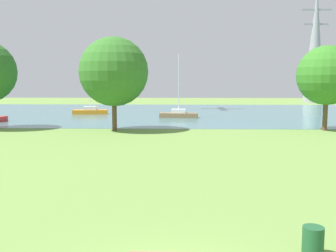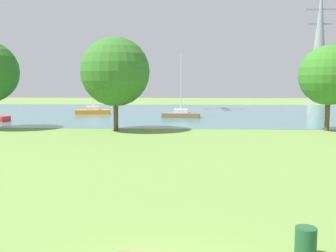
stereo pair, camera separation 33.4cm
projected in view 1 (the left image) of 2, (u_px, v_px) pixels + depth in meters
The scene contains 8 objects.
ground_plane at pixel (178, 142), 30.22m from camera, with size 160.00×160.00×0.00m, color olive.
litter_bin at pixel (313, 241), 10.38m from camera, with size 0.56×0.56×0.80m, color #1E512D.
water_surface at pixel (179, 113), 58.03m from camera, with size 140.00×40.00×0.02m, color #47797F.
sailboat_brown at pixel (179, 114), 49.82m from camera, with size 4.91×1.89×8.00m.
sailboat_orange at pixel (90, 111), 55.24m from camera, with size 4.96×2.13×5.63m.
tree_west_near at pixel (114, 72), 36.26m from camera, with size 6.41×6.41×8.71m.
tree_east_near at pixel (327, 75), 36.47m from camera, with size 5.53×5.53×7.94m.
electricity_pylon at pixel (315, 45), 84.09m from camera, with size 6.40×4.40×24.66m.
Camera 1 is at (0.19, -7.90, 4.61)m, focal length 42.00 mm.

